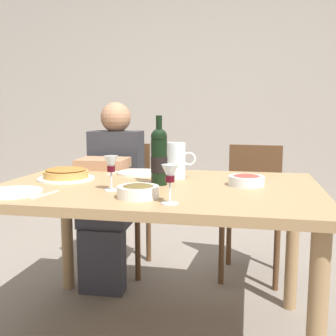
# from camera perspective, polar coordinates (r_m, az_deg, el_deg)

# --- Properties ---
(ground_plane) EXTENTS (8.00, 8.00, 0.00)m
(ground_plane) POSITION_cam_1_polar(r_m,az_deg,el_deg) (2.17, -1.47, -22.54)
(ground_plane) COLOR slate
(back_wall) EXTENTS (8.00, 0.10, 2.80)m
(back_wall) POSITION_cam_1_polar(r_m,az_deg,el_deg) (4.46, 6.12, 11.91)
(back_wall) COLOR #A3998E
(back_wall) RESTS_ON ground
(dining_table) EXTENTS (1.50, 1.00, 0.76)m
(dining_table) POSITION_cam_1_polar(r_m,az_deg,el_deg) (1.92, -1.54, -5.12)
(dining_table) COLOR #9E7A51
(dining_table) RESTS_ON ground
(wine_bottle) EXTENTS (0.08, 0.08, 0.32)m
(wine_bottle) POSITION_cam_1_polar(r_m,az_deg,el_deg) (1.88, -1.27, 1.66)
(wine_bottle) COLOR black
(wine_bottle) RESTS_ON dining_table
(water_pitcher) EXTENTS (0.15, 0.10, 0.18)m
(water_pitcher) POSITION_cam_1_polar(r_m,az_deg,el_deg) (2.07, 1.14, 0.78)
(water_pitcher) COLOR silver
(water_pitcher) RESTS_ON dining_table
(baked_tart) EXTENTS (0.29, 0.29, 0.06)m
(baked_tart) POSITION_cam_1_polar(r_m,az_deg,el_deg) (2.10, -14.21, -0.84)
(baked_tart) COLOR white
(baked_tart) RESTS_ON dining_table
(salad_bowl) EXTENTS (0.17, 0.17, 0.05)m
(salad_bowl) POSITION_cam_1_polar(r_m,az_deg,el_deg) (1.91, 11.03, -1.63)
(salad_bowl) COLOR silver
(salad_bowl) RESTS_ON dining_table
(olive_bowl) EXTENTS (0.17, 0.17, 0.06)m
(olive_bowl) POSITION_cam_1_polar(r_m,az_deg,el_deg) (1.62, -4.25, -3.21)
(olive_bowl) COLOR white
(olive_bowl) RESTS_ON dining_table
(wine_glass_left_diner) EXTENTS (0.06, 0.06, 0.15)m
(wine_glass_left_diner) POSITION_cam_1_polar(r_m,az_deg,el_deg) (1.77, -8.06, 0.28)
(wine_glass_left_diner) COLOR silver
(wine_glass_left_diner) RESTS_ON dining_table
(wine_glass_right_diner) EXTENTS (0.06, 0.06, 0.15)m
(wine_glass_right_diner) POSITION_cam_1_polar(r_m,az_deg,el_deg) (1.50, 0.27, -1.12)
(wine_glass_right_diner) COLOR silver
(wine_glass_right_diner) RESTS_ON dining_table
(dinner_plate_left_setting) EXTENTS (0.25, 0.25, 0.01)m
(dinner_plate_left_setting) POSITION_cam_1_polar(r_m,az_deg,el_deg) (2.22, -4.04, -0.68)
(dinner_plate_left_setting) COLOR white
(dinner_plate_left_setting) RESTS_ON dining_table
(dinner_plate_right_setting) EXTENTS (0.25, 0.25, 0.01)m
(dinner_plate_right_setting) POSITION_cam_1_polar(r_m,az_deg,el_deg) (1.82, -21.16, -3.23)
(dinner_plate_right_setting) COLOR white
(dinner_plate_right_setting) RESTS_ON dining_table
(fork_left_setting) EXTENTS (0.03, 0.16, 0.00)m
(fork_left_setting) POSITION_cam_1_polar(r_m,az_deg,el_deg) (2.27, -7.69, -0.65)
(fork_left_setting) COLOR silver
(fork_left_setting) RESTS_ON dining_table
(knife_left_setting) EXTENTS (0.03, 0.18, 0.00)m
(knife_left_setting) POSITION_cam_1_polar(r_m,az_deg,el_deg) (2.19, -0.25, -0.89)
(knife_left_setting) COLOR silver
(knife_left_setting) RESTS_ON dining_table
(knife_right_setting) EXTENTS (0.04, 0.18, 0.00)m
(knife_right_setting) POSITION_cam_1_polar(r_m,az_deg,el_deg) (1.74, -16.98, -3.62)
(knife_right_setting) COLOR silver
(knife_right_setting) RESTS_ON dining_table
(chair_left) EXTENTS (0.41, 0.41, 0.87)m
(chair_left) POSITION_cam_1_polar(r_m,az_deg,el_deg) (2.88, -6.49, -4.11)
(chair_left) COLOR brown
(chair_left) RESTS_ON ground
(diner_left) EXTENTS (0.35, 0.51, 1.16)m
(diner_left) POSITION_cam_1_polar(r_m,az_deg,el_deg) (2.64, -7.95, -2.64)
(diner_left) COLOR #2D2D33
(diner_left) RESTS_ON ground
(chair_right) EXTENTS (0.43, 0.43, 0.87)m
(chair_right) POSITION_cam_1_polar(r_m,az_deg,el_deg) (2.79, 11.94, -4.64)
(chair_right) COLOR brown
(chair_right) RESTS_ON ground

